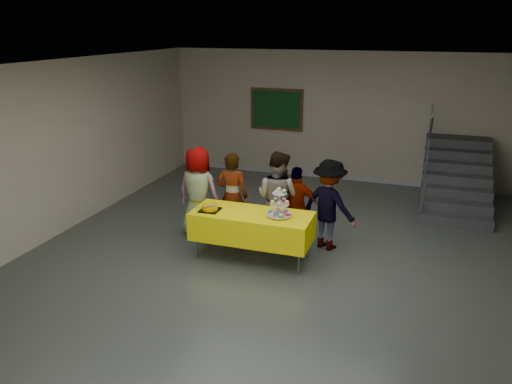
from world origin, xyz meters
TOP-DOWN VIEW (x-y plane):
  - room_shell at (0.00, 0.02)m, footprint 10.00×10.04m
  - bake_table at (-0.43, 0.26)m, footprint 1.88×0.78m
  - cupcake_stand at (0.02, 0.25)m, footprint 0.38×0.38m
  - bear_cake at (-1.09, 0.15)m, footprint 0.32×0.36m
  - schoolchild_a at (-1.60, 0.83)m, footprint 0.82×0.58m
  - schoolchild_b at (-1.02, 0.94)m, footprint 0.58×0.41m
  - schoolchild_c at (-0.21, 0.95)m, footprint 0.93×0.82m
  - schoolchild_d at (0.09, 1.05)m, footprint 0.81×0.38m
  - schoolchild_e at (0.63, 1.05)m, footprint 1.12×0.90m
  - staircase at (2.70, 4.13)m, footprint 1.30×2.40m
  - noticeboard at (-1.44, 4.96)m, footprint 1.30×0.05m

SIDE VIEW (x-z plane):
  - staircase at x=2.70m, z-range -0.53..1.51m
  - bake_table at x=-0.43m, z-range 0.17..0.94m
  - schoolchild_d at x=0.09m, z-range 0.00..1.34m
  - schoolchild_e at x=0.63m, z-range 0.00..1.51m
  - schoolchild_b at x=-1.02m, z-range 0.00..1.52m
  - schoolchild_a at x=-1.60m, z-range 0.00..1.60m
  - schoolchild_c at x=-0.21m, z-range 0.00..1.61m
  - bear_cake at x=-1.09m, z-range 0.77..0.89m
  - cupcake_stand at x=0.02m, z-range 0.72..1.16m
  - noticeboard at x=-1.44m, z-range 1.10..2.10m
  - room_shell at x=0.00m, z-range 0.62..3.64m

